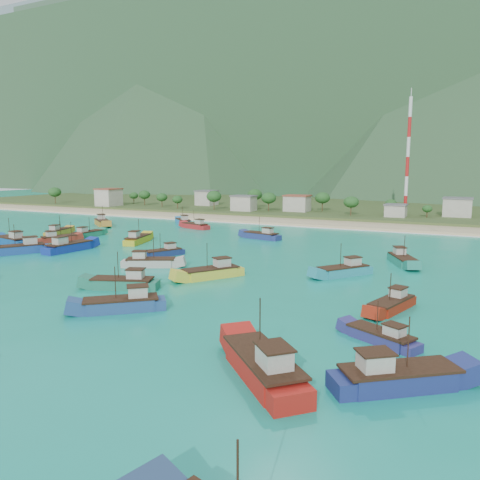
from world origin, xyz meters
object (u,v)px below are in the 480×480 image
at_px(boat_1, 262,236).
at_px(boat_5, 397,379).
at_px(boat_2, 212,273).
at_px(boat_22, 163,253).
at_px(boat_26, 382,338).
at_px(boat_28, 12,241).
at_px(boat_24, 124,284).
at_px(boat_19, 59,232).
at_px(boat_8, 123,305).
at_px(boat_25, 402,261).
at_px(boat_6, 138,240).
at_px(radio_tower, 408,157).
at_px(boat_9, 196,226).
at_px(boat_4, 392,306).
at_px(boat_15, 20,249).
at_px(boat_21, 264,368).
at_px(boat_30, 88,234).
at_px(boat_17, 344,271).
at_px(boat_0, 58,239).
at_px(boat_13, 103,223).
at_px(boat_31, 69,247).
at_px(boat_14, 150,263).
at_px(boat_29, 183,222).

relative_size(boat_1, boat_5, 0.99).
bearing_deg(boat_2, boat_22, -0.59).
bearing_deg(boat_26, boat_28, 100.86).
bearing_deg(boat_24, boat_19, 34.53).
relative_size(boat_8, boat_24, 0.93).
distance_m(boat_5, boat_25, 55.76).
relative_size(boat_1, boat_6, 0.97).
height_order(radio_tower, boat_2, radio_tower).
height_order(boat_9, boat_26, boat_9).
bearing_deg(boat_5, boat_25, 149.86).
xyz_separation_m(boat_4, boat_15, (-81.00, 7.13, 0.26)).
height_order(radio_tower, boat_5, radio_tower).
distance_m(boat_21, boat_30, 98.49).
bearing_deg(boat_26, boat_4, 30.62).
height_order(boat_9, boat_17, boat_17).
xyz_separation_m(boat_0, boat_4, (86.80, -23.33, -0.01)).
bearing_deg(boat_17, boat_24, 77.12).
bearing_deg(boat_13, boat_22, 91.78).
relative_size(boat_30, boat_31, 0.82).
relative_size(boat_0, boat_31, 0.81).
relative_size(boat_15, boat_19, 1.12).
xyz_separation_m(boat_21, boat_22, (-43.20, 45.38, -0.41)).
relative_size(boat_14, boat_22, 1.13).
height_order(boat_4, boat_25, boat_25).
distance_m(boat_4, boat_14, 46.99).
height_order(boat_25, boat_30, boat_25).
height_order(boat_9, boat_24, boat_24).
distance_m(boat_28, boat_30, 19.76).
height_order(boat_19, boat_29, boat_29).
relative_size(radio_tower, boat_8, 4.07).
height_order(boat_28, boat_31, boat_31).
xyz_separation_m(boat_15, boat_31, (7.68, 6.78, 0.01)).
xyz_separation_m(boat_2, boat_26, (31.77, -18.48, -0.29)).
xyz_separation_m(boat_17, boat_28, (-82.02, -3.16, 0.14)).
bearing_deg(boat_13, boat_25, 114.57).
bearing_deg(boat_4, boat_28, 8.05).
relative_size(boat_5, boat_26, 1.29).
height_order(boat_2, boat_26, boat_2).
xyz_separation_m(boat_25, boat_30, (-83.09, 0.67, -0.07)).
height_order(boat_24, boat_25, boat_24).
bearing_deg(boat_25, boat_19, -24.79).
bearing_deg(boat_1, boat_17, -125.35).
distance_m(radio_tower, boat_9, 83.01).
bearing_deg(boat_8, boat_22, -12.94).
height_order(boat_9, boat_21, boat_21).
bearing_deg(boat_14, boat_15, -114.82).
xyz_separation_m(boat_21, boat_28, (-85.50, 40.94, -0.12)).
relative_size(boat_19, boat_28, 0.86).
xyz_separation_m(boat_22, boat_29, (-27.60, 50.35, 0.18)).
xyz_separation_m(boat_22, boat_24, (10.73, -25.78, 0.17)).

